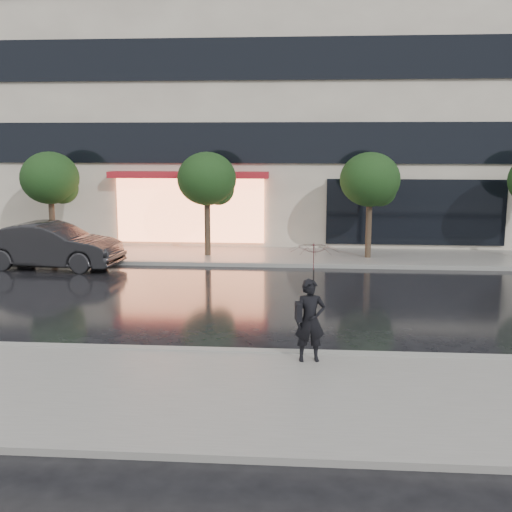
# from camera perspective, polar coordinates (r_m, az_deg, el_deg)

# --- Properties ---
(ground) EXTENTS (120.00, 120.00, 0.00)m
(ground) POSITION_cam_1_polar(r_m,az_deg,el_deg) (14.41, 1.54, -7.63)
(ground) COLOR black
(ground) RESTS_ON ground
(sidewalk_near) EXTENTS (60.00, 4.50, 0.12)m
(sidewalk_near) POSITION_cam_1_polar(r_m,az_deg,el_deg) (11.34, 0.68, -12.40)
(sidewalk_near) COLOR slate
(sidewalk_near) RESTS_ON ground
(sidewalk_far) EXTENTS (60.00, 3.50, 0.12)m
(sidewalk_far) POSITION_cam_1_polar(r_m,az_deg,el_deg) (24.34, 2.79, -0.04)
(sidewalk_far) COLOR slate
(sidewalk_far) RESTS_ON ground
(curb_near) EXTENTS (60.00, 0.25, 0.14)m
(curb_near) POSITION_cam_1_polar(r_m,az_deg,el_deg) (13.44, 1.32, -8.65)
(curb_near) COLOR gray
(curb_near) RESTS_ON ground
(curb_far) EXTENTS (60.00, 0.25, 0.14)m
(curb_far) POSITION_cam_1_polar(r_m,az_deg,el_deg) (22.62, 2.65, -0.81)
(curb_far) COLOR gray
(curb_far) RESTS_ON ground
(office_building) EXTENTS (30.00, 12.76, 18.00)m
(office_building) POSITION_cam_1_polar(r_m,az_deg,el_deg) (31.99, 3.37, 18.52)
(office_building) COLOR beige
(office_building) RESTS_ON ground
(tree_far_west) EXTENTS (2.20, 2.20, 3.99)m
(tree_far_west) POSITION_cam_1_polar(r_m,az_deg,el_deg) (25.64, -17.70, 6.46)
(tree_far_west) COLOR #33261C
(tree_far_west) RESTS_ON ground
(tree_mid_west) EXTENTS (2.20, 2.20, 3.99)m
(tree_mid_west) POSITION_cam_1_polar(r_m,az_deg,el_deg) (24.04, -4.24, 6.69)
(tree_mid_west) COLOR #33261C
(tree_mid_west) RESTS_ON ground
(tree_mid_east) EXTENTS (2.20, 2.20, 3.99)m
(tree_mid_east) POSITION_cam_1_polar(r_m,az_deg,el_deg) (23.88, 10.24, 6.53)
(tree_mid_east) COLOR #33261C
(tree_mid_east) RESTS_ON ground
(parked_car) EXTENTS (5.00, 2.18, 1.60)m
(parked_car) POSITION_cam_1_polar(r_m,az_deg,el_deg) (23.39, -17.71, 0.89)
(parked_car) COLOR black
(parked_car) RESTS_ON ground
(pedestrian_with_umbrella) EXTENTS (1.12, 1.14, 2.37)m
(pedestrian_with_umbrella) POSITION_cam_1_polar(r_m,az_deg,el_deg) (12.50, 5.05, -2.37)
(pedestrian_with_umbrella) COLOR black
(pedestrian_with_umbrella) RESTS_ON sidewalk_near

